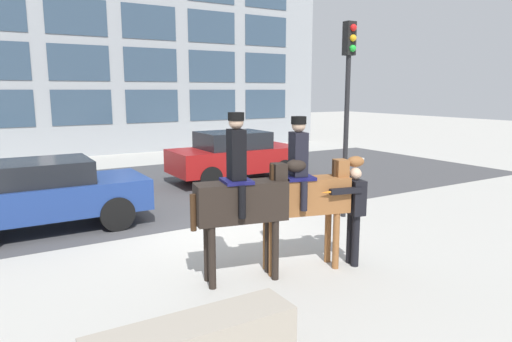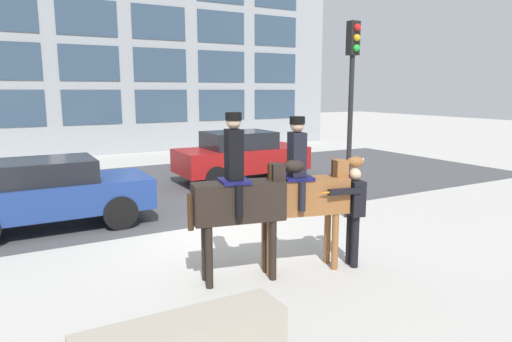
% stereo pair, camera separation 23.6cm
% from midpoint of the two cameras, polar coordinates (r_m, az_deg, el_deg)
% --- Properties ---
extents(ground_plane, '(80.00, 80.00, 0.00)m').
position_cam_midpoint_polar(ground_plane, '(9.57, -6.70, -7.69)').
color(ground_plane, '#B2AFA8').
extents(road_surface, '(25.10, 8.50, 0.01)m').
position_cam_midpoint_polar(road_surface, '(13.90, -14.80, -2.32)').
color(road_surface, '#444447').
rests_on(road_surface, ground_plane).
extents(mounted_horse_lead, '(1.84, 0.71, 2.59)m').
position_cam_midpoint_polar(mounted_horse_lead, '(6.89, -2.60, -3.20)').
color(mounted_horse_lead, black).
rests_on(mounted_horse_lead, ground_plane).
extents(mounted_horse_companion, '(1.91, 0.81, 2.51)m').
position_cam_midpoint_polar(mounted_horse_companion, '(7.36, 5.07, -2.60)').
color(mounted_horse_companion, brown).
rests_on(mounted_horse_companion, ground_plane).
extents(pedestrian_bystander, '(0.89, 0.44, 1.66)m').
position_cam_midpoint_polar(pedestrian_bystander, '(7.72, 11.24, -4.60)').
color(pedestrian_bystander, black).
rests_on(pedestrian_bystander, ground_plane).
extents(street_car_near_lane, '(4.13, 1.78, 1.49)m').
position_cam_midpoint_polar(street_car_near_lane, '(10.50, -25.70, -2.54)').
color(street_car_near_lane, navy).
rests_on(street_car_near_lane, ground_plane).
extents(street_car_far_lane, '(4.17, 1.89, 1.61)m').
position_cam_midpoint_polar(street_car_far_lane, '(14.64, -3.12, 1.96)').
color(street_car_far_lane, maroon).
rests_on(street_car_far_lane, ground_plane).
extents(traffic_light, '(0.24, 0.29, 4.38)m').
position_cam_midpoint_polar(traffic_light, '(10.47, 10.78, 9.92)').
color(traffic_light, black).
rests_on(traffic_light, ground_plane).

